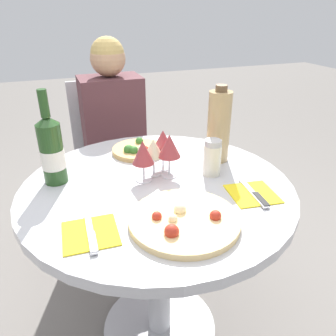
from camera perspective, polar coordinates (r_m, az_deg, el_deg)
The scene contains 15 objects.
ground_plane at distance 1.66m, azimuth -1.48°, elevation -26.06°, with size 12.00×12.00×0.00m, color slate.
dining_table at distance 1.25m, azimuth -1.80°, elevation -9.44°, with size 0.95×0.95×0.75m.
chair_behind_diner at distance 2.02m, azimuth -9.36°, elevation 0.85°, with size 0.43×0.43×0.93m.
seated_diner at distance 1.85m, azimuth -8.57°, elevation 1.13°, with size 0.32×0.46×1.18m.
pizza_large at distance 0.96m, azimuth 3.03°, elevation -8.98°, with size 0.32×0.32×0.05m.
pizza_small_far at distance 1.40m, azimuth -5.15°, elevation 3.19°, with size 0.22×0.22×0.05m.
wine_bottle at distance 1.19m, azimuth -19.60°, elevation 2.92°, with size 0.08×0.08×0.33m.
tall_carafe at distance 1.30m, azimuth 8.83°, elevation 7.20°, with size 0.09×0.09×0.30m.
sugar_shaker at distance 1.21m, azimuth 7.60°, elevation 1.88°, with size 0.06×0.06×0.14m.
wine_glass_front_left at distance 1.14m, azimuth -4.38°, elevation 2.65°, with size 0.08×0.08×0.15m.
wine_glass_front_right at distance 1.16m, azimuth 0.24°, elevation 3.78°, with size 0.08×0.08×0.16m.
wine_glass_center at distance 1.18m, azimuth -2.56°, elevation 3.36°, with size 0.07×0.07×0.14m.
wine_glass_back_right at distance 1.22m, azimuth -0.88°, elevation 4.74°, with size 0.08×0.08×0.15m.
place_setting_left at distance 0.94m, azimuth -13.34°, elevation -11.08°, with size 0.16×0.19×0.01m.
place_setting_right at distance 1.13m, azimuth 14.58°, elevation -4.39°, with size 0.17×0.19×0.01m.
Camera 1 is at (-0.31, -0.96, 1.32)m, focal length 35.00 mm.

